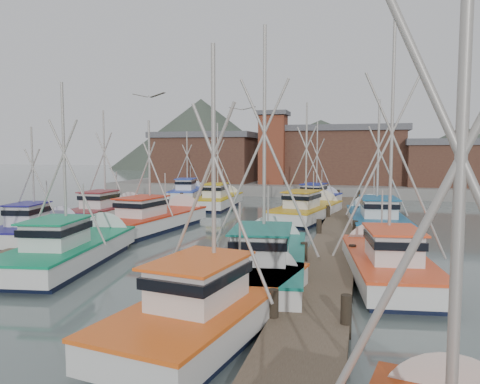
% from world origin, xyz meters
% --- Properties ---
extents(ground, '(260.00, 260.00, 0.00)m').
position_xyz_m(ground, '(0.00, 0.00, 0.00)').
color(ground, '#4B5A58').
rests_on(ground, ground).
extents(dock_left, '(2.30, 46.00, 1.50)m').
position_xyz_m(dock_left, '(-7.00, 4.04, 0.21)').
color(dock_left, '#4D402F').
rests_on(dock_left, ground).
extents(dock_right, '(2.30, 46.00, 1.50)m').
position_xyz_m(dock_right, '(7.00, 4.04, 0.21)').
color(dock_right, '#4D402F').
rests_on(dock_right, ground).
extents(quay, '(44.00, 16.00, 1.20)m').
position_xyz_m(quay, '(0.00, 37.00, 0.60)').
color(quay, gray).
rests_on(quay, ground).
extents(shed_left, '(12.72, 8.48, 6.20)m').
position_xyz_m(shed_left, '(-11.00, 35.00, 4.34)').
color(shed_left, brown).
rests_on(shed_left, quay).
extents(shed_center, '(14.84, 9.54, 6.90)m').
position_xyz_m(shed_center, '(6.00, 37.00, 4.69)').
color(shed_center, brown).
rests_on(shed_center, quay).
extents(shed_right, '(8.48, 6.36, 5.20)m').
position_xyz_m(shed_right, '(17.00, 34.00, 3.84)').
color(shed_right, brown).
rests_on(shed_right, quay).
extents(lookout_tower, '(3.60, 3.60, 8.50)m').
position_xyz_m(lookout_tower, '(-2.00, 33.00, 5.55)').
color(lookout_tower, brown).
rests_on(lookout_tower, quay).
extents(distant_hills, '(175.00, 140.00, 42.00)m').
position_xyz_m(distant_hills, '(-12.76, 122.59, 0.00)').
color(distant_hills, '#434E41').
rests_on(distant_hills, ground).
extents(boat_1, '(4.30, 9.48, 8.70)m').
position_xyz_m(boat_1, '(4.55, -8.84, 0.68)').
color(boat_1, black).
rests_on(boat_1, ground).
extents(boat_4, '(4.21, 9.69, 8.78)m').
position_xyz_m(boat_4, '(-4.11, -3.49, 0.68)').
color(boat_4, black).
rests_on(boat_4, ground).
extents(boat_5, '(4.25, 10.17, 10.64)m').
position_xyz_m(boat_5, '(4.63, -3.41, 0.69)').
color(boat_5, black).
rests_on(boat_5, ground).
extents(boat_6, '(3.50, 7.96, 6.95)m').
position_xyz_m(boat_6, '(-9.31, 0.89, 0.68)').
color(boat_6, black).
rests_on(boat_6, ground).
extents(boat_7, '(4.21, 8.94, 10.72)m').
position_xyz_m(boat_7, '(9.27, -2.61, 0.69)').
color(boat_7, black).
rests_on(boat_7, ground).
extents(boat_8, '(4.25, 10.26, 7.89)m').
position_xyz_m(boat_8, '(-4.52, 6.04, 0.68)').
color(boat_8, black).
rests_on(boat_8, ground).
extents(boat_9, '(4.78, 10.12, 9.39)m').
position_xyz_m(boat_9, '(4.54, 12.87, 0.68)').
color(boat_9, black).
rests_on(boat_9, ground).
extents(boat_10, '(3.58, 8.84, 8.68)m').
position_xyz_m(boat_10, '(-9.61, 9.03, 0.68)').
color(boat_10, black).
rests_on(boat_10, ground).
extents(boat_11, '(3.97, 10.13, 9.15)m').
position_xyz_m(boat_11, '(9.17, 9.41, 0.68)').
color(boat_11, black).
rests_on(boat_11, ground).
extents(boat_12, '(3.33, 8.75, 8.23)m').
position_xyz_m(boat_12, '(-4.07, 18.33, 0.68)').
color(boat_12, black).
rests_on(boat_12, ground).
extents(boat_13, '(4.16, 8.73, 8.31)m').
position_xyz_m(boat_13, '(4.56, 20.42, 0.68)').
color(boat_13, black).
rests_on(boat_13, ground).
extents(boat_14, '(3.96, 8.89, 7.80)m').
position_xyz_m(boat_14, '(-9.49, 24.71, 0.68)').
color(boat_14, black).
rests_on(boat_14, ground).
extents(gull_near, '(1.55, 0.65, 0.24)m').
position_xyz_m(gull_near, '(-0.39, -3.42, 7.37)').
color(gull_near, gray).
rests_on(gull_near, ground).
extents(gull_far, '(1.55, 0.62, 0.24)m').
position_xyz_m(gull_far, '(1.71, 4.09, 7.43)').
color(gull_far, gray).
rests_on(gull_far, ground).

